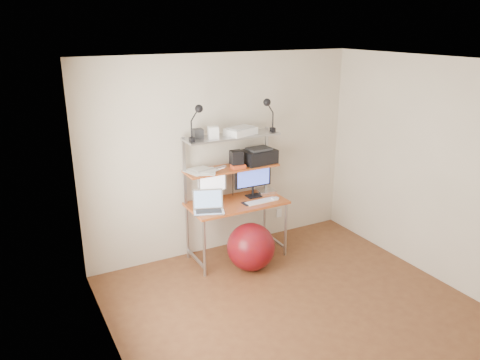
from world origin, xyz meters
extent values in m
plane|color=brown|center=(0.00, 0.00, 0.00)|extent=(3.60, 3.60, 0.00)
plane|color=silver|center=(0.00, 0.00, 2.50)|extent=(3.60, 3.60, 0.00)
plane|color=beige|center=(0.00, 1.80, 1.25)|extent=(3.60, 0.00, 3.60)
plane|color=beige|center=(-1.80, 0.00, 1.25)|extent=(0.00, 3.60, 3.60)
plane|color=beige|center=(1.80, 0.00, 1.25)|extent=(0.00, 3.60, 3.60)
cube|color=#B95224|center=(0.00, 1.44, 0.72)|extent=(1.20, 0.60, 0.03)
cylinder|color=#A9AAAE|center=(-0.56, 1.18, 0.35)|extent=(0.04, 0.04, 0.71)
cylinder|color=#A9AAAE|center=(-0.56, 1.70, 0.35)|extent=(0.04, 0.04, 0.71)
cylinder|color=#A9AAAE|center=(0.56, 1.18, 0.35)|extent=(0.04, 0.04, 0.71)
cylinder|color=#A9AAAE|center=(0.56, 1.70, 0.35)|extent=(0.04, 0.04, 0.71)
cube|color=#A9AAAE|center=(-0.57, 1.70, 1.15)|extent=(0.03, 0.04, 0.84)
cube|color=#A9AAAE|center=(0.57, 1.70, 1.15)|extent=(0.03, 0.04, 0.84)
cube|color=#B95224|center=(0.00, 1.57, 1.14)|extent=(1.18, 0.34, 0.02)
cube|color=#A9AAAE|center=(0.00, 1.57, 1.54)|extent=(1.18, 0.34, 0.02)
cube|color=white|center=(0.85, 1.79, 0.30)|extent=(0.08, 0.01, 0.12)
cube|color=#B6B7BB|center=(-0.27, 1.54, 0.75)|extent=(0.22, 0.19, 0.01)
cylinder|color=#B6B7BB|center=(-0.27, 1.56, 0.81)|extent=(0.03, 0.03, 0.11)
cube|color=#B6B7BB|center=(-0.27, 1.56, 1.02)|extent=(0.42, 0.13, 0.32)
plane|color=white|center=(-0.27, 1.55, 1.02)|extent=(0.37, 0.09, 0.38)
cube|color=black|center=(0.28, 1.51, 0.75)|extent=(0.18, 0.14, 0.01)
cylinder|color=black|center=(0.28, 1.53, 0.81)|extent=(0.03, 0.03, 0.11)
cube|color=black|center=(0.28, 1.53, 1.01)|extent=(0.50, 0.04, 0.30)
plane|color=blue|center=(0.28, 1.51, 1.01)|extent=(0.45, 0.01, 0.45)
cube|color=silver|center=(-0.44, 1.31, 0.75)|extent=(0.41, 0.35, 0.02)
cube|color=#2D2D2F|center=(-0.44, 1.31, 0.76)|extent=(0.33, 0.24, 0.00)
cube|color=silver|center=(-0.40, 1.42, 0.87)|extent=(0.35, 0.19, 0.23)
plane|color=#7695C5|center=(-0.40, 1.42, 0.87)|extent=(0.33, 0.19, 0.31)
cube|color=white|center=(0.27, 1.31, 0.75)|extent=(0.42, 0.14, 0.01)
cube|color=white|center=(0.46, 1.29, 0.75)|extent=(0.10, 0.07, 0.02)
cube|color=silver|center=(0.49, 1.57, 0.76)|extent=(0.25, 0.25, 0.04)
cube|color=black|center=(0.07, 1.32, 0.74)|extent=(0.08, 0.13, 0.01)
cube|color=black|center=(0.38, 1.57, 1.24)|extent=(0.44, 0.31, 0.17)
cube|color=#2D2D2F|center=(0.38, 1.57, 1.34)|extent=(0.30, 0.23, 0.03)
cube|color=black|center=(0.05, 1.54, 1.26)|extent=(0.16, 0.16, 0.21)
cube|color=#CB4520|center=(0.05, 1.50, 1.17)|extent=(0.17, 0.12, 0.05)
cube|color=white|center=(0.11, 1.55, 1.59)|extent=(0.42, 0.34, 0.08)
cube|color=#B6B7BB|center=(0.11, 1.55, 1.64)|extent=(0.35, 0.27, 0.01)
cube|color=white|center=(-0.26, 1.53, 1.62)|extent=(0.14, 0.13, 0.14)
cube|color=#2D2D2F|center=(-0.41, 1.63, 1.61)|extent=(0.12, 0.12, 0.11)
cube|color=black|center=(-0.54, 1.50, 1.58)|extent=(0.05, 0.06, 0.05)
cylinder|color=black|center=(-0.54, 1.50, 1.69)|extent=(0.02, 0.02, 0.18)
sphere|color=black|center=(-0.45, 1.49, 1.92)|extent=(0.09, 0.09, 0.09)
cube|color=black|center=(0.54, 1.51, 1.58)|extent=(0.05, 0.06, 0.05)
cylinder|color=black|center=(0.54, 1.51, 1.69)|extent=(0.02, 0.02, 0.18)
sphere|color=black|center=(0.45, 1.50, 1.92)|extent=(0.09, 0.09, 0.09)
sphere|color=maroon|center=(0.00, 1.08, 0.29)|extent=(0.58, 0.58, 0.58)
cube|color=white|center=(-0.46, 1.59, 1.15)|extent=(0.28, 0.33, 0.00)
cube|color=white|center=(-0.36, 1.52, 1.16)|extent=(0.31, 0.34, 0.00)
cube|color=white|center=(-0.43, 1.61, 1.16)|extent=(0.25, 0.31, 0.00)
cube|color=white|center=(-0.35, 1.55, 1.17)|extent=(0.29, 0.33, 0.00)
cube|color=white|center=(-0.35, 1.57, 1.17)|extent=(0.30, 0.34, 0.00)
camera|label=1|loc=(-2.48, -3.30, 2.82)|focal=35.00mm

